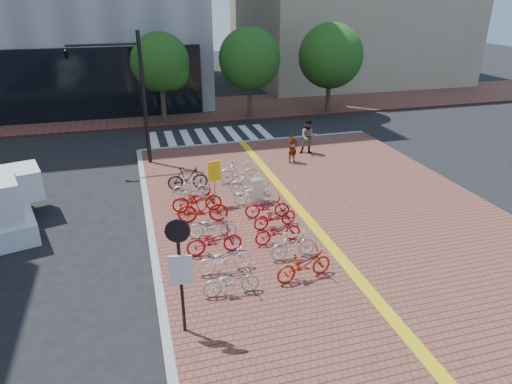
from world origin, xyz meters
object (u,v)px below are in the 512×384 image
object	(u,v)px
yellow_sign	(214,175)
notice_sign	(180,264)
bike_8	(304,265)
traffic_light_pole	(109,76)
bike_10	(278,231)
bike_14	(250,183)
bike_4	(203,208)
bike_0	(231,281)
bike_13	(253,193)
bike_12	(267,207)
utility_box	(256,191)
bike_1	(224,259)
bike_9	(293,244)
bike_15	(239,172)
bike_7	(188,178)
bike_2	(214,241)
bike_5	(197,199)
box_truck	(4,203)
bike_11	(275,216)
bike_3	(212,226)
bike_6	(191,188)
pedestrian_b	(308,137)
pedestrian_a	(293,148)

from	to	relation	value
yellow_sign	notice_sign	world-z (taller)	notice_sign
bike_8	notice_sign	size ratio (longest dim) A/B	0.57
traffic_light_pole	bike_10	bearing A→B (deg)	-61.60
bike_14	bike_4	bearing A→B (deg)	141.92
bike_0	bike_13	size ratio (longest dim) A/B	1.00
bike_12	utility_box	xyz separation A→B (m)	(-0.04, 1.44, 0.07)
bike_1	bike_10	bearing A→B (deg)	-63.90
bike_9	bike_15	world-z (taller)	bike_15
bike_7	bike_8	distance (m)	8.38
bike_10	traffic_light_pole	world-z (taller)	traffic_light_pole
bike_12	utility_box	bearing A→B (deg)	10.39
bike_1	bike_2	size ratio (longest dim) A/B	0.94
bike_4	yellow_sign	bearing A→B (deg)	-19.16
bike_0	bike_5	distance (m)	5.80
bike_9	box_truck	world-z (taller)	box_truck
bike_11	notice_sign	bearing A→B (deg)	131.01
bike_1	bike_5	distance (m)	4.58
bike_3	bike_15	distance (m)	5.29
bike_6	bike_9	distance (m)	6.21
bike_11	bike_12	size ratio (longest dim) A/B	0.99
bike_12	bike_7	bearing A→B (deg)	44.00
bike_3	bike_1	bearing A→B (deg)	-168.96
bike_0	bike_2	distance (m)	2.38
bike_10	notice_sign	size ratio (longest dim) A/B	0.53
bike_8	bike_12	distance (m)	4.33
bike_5	bike_10	bearing A→B (deg)	-139.76
bike_13	pedestrian_b	size ratio (longest dim) A/B	0.90
bike_11	bike_12	world-z (taller)	bike_12
bike_5	box_truck	size ratio (longest dim) A/B	0.46
bike_0	traffic_light_pole	world-z (taller)	traffic_light_pole
bike_4	yellow_sign	xyz separation A→B (m)	(0.76, 1.45, 0.76)
bike_4	notice_sign	world-z (taller)	notice_sign
bike_3	notice_sign	world-z (taller)	notice_sign
bike_6	traffic_light_pole	size ratio (longest dim) A/B	0.25
bike_6	utility_box	size ratio (longest dim) A/B	1.53
utility_box	notice_sign	bearing A→B (deg)	-118.95
bike_2	bike_3	bearing A→B (deg)	-7.55
bike_15	bike_8	bearing A→B (deg)	-173.52
utility_box	traffic_light_pole	world-z (taller)	traffic_light_pole
bike_4	bike_7	world-z (taller)	bike_4
pedestrian_b	bike_4	bearing A→B (deg)	-118.69
pedestrian_a	yellow_sign	bearing A→B (deg)	-163.30
bike_7	utility_box	distance (m)	3.40
bike_11	bike_14	bearing A→B (deg)	-7.19
bike_10	notice_sign	world-z (taller)	notice_sign
bike_11	bike_14	size ratio (longest dim) A/B	0.99
bike_7	bike_14	distance (m)	2.84
pedestrian_a	bike_12	bearing A→B (deg)	-141.62
bike_8	bike_15	size ratio (longest dim) A/B	1.00
bike_3	pedestrian_a	world-z (taller)	pedestrian_a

